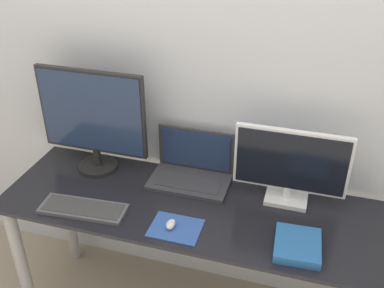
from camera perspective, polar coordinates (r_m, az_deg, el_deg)
name	(u,v)px	position (r m, az deg, el deg)	size (l,w,h in m)	color
wall_back	(211,65)	(2.02, 2.47, 10.00)	(7.00, 0.05, 2.50)	silver
desk	(189,230)	(2.08, -0.36, -10.88)	(1.69, 0.56, 0.72)	black
monitor_left	(93,118)	(2.15, -12.51, 3.18)	(0.53, 0.19, 0.51)	black
monitor_right	(290,165)	(1.96, 12.39, -2.66)	(0.49, 0.13, 0.35)	silver
laptop	(192,168)	(2.12, 0.00, -3.10)	(0.37, 0.23, 0.23)	#333338
keyboard	(83,209)	(2.01, -13.65, -7.97)	(0.38, 0.16, 0.02)	#4C4C51
mousepad	(176,228)	(1.87, -2.08, -10.62)	(0.21, 0.16, 0.00)	#2D519E
mouse	(171,224)	(1.86, -2.72, -10.15)	(0.04, 0.06, 0.03)	silver
book	(297,245)	(1.82, 13.25, -12.43)	(0.19, 0.21, 0.04)	#235B9E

